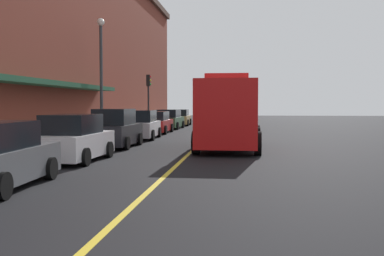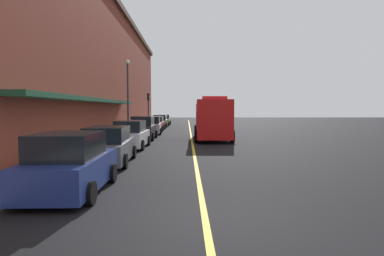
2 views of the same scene
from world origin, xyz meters
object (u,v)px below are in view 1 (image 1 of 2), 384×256
object	(u,v)px
parked_car_2	(74,139)
fire_truck	(230,115)
street_lamp_left	(101,65)
parking_meter_1	(126,120)
parked_car_6	(169,120)
parked_car_7	(179,118)
parked_car_3	(115,130)
parked_car_5	(156,123)
parking_meter_2	(166,114)
traffic_light_near	(149,91)
parked_car_4	(141,125)

from	to	relation	value
parked_car_2	fire_truck	world-z (taller)	fire_truck
fire_truck	street_lamp_left	bearing A→B (deg)	-118.52
fire_truck	parking_meter_1	world-z (taller)	fire_truck
parked_car_6	parked_car_7	size ratio (longest dim) A/B	1.14
parked_car_3	parked_car_5	distance (m)	10.98
parked_car_2	parked_car_7	bearing A→B (deg)	1.31
parking_meter_2	street_lamp_left	xyz separation A→B (m)	(-0.60, -19.23, 3.34)
parking_meter_1	fire_truck	bearing A→B (deg)	-47.73
parked_car_7	traffic_light_near	distance (m)	8.64
parked_car_5	parked_car_7	distance (m)	11.98
parked_car_2	parked_car_5	size ratio (longest dim) A/B	0.91
parked_car_3	street_lamp_left	size ratio (longest dim) A/B	0.62
parking_meter_1	traffic_light_near	xyz separation A→B (m)	(0.06, 7.10, 2.10)
parked_car_3	parked_car_6	bearing A→B (deg)	0.41
parked_car_5	parking_meter_1	world-z (taller)	parked_car_5
parked_car_6	parking_meter_2	world-z (taller)	parked_car_6
parked_car_2	traffic_light_near	size ratio (longest dim) A/B	1.00
parked_car_2	traffic_light_near	bearing A→B (deg)	5.11
fire_truck	parked_car_6	bearing A→B (deg)	-160.59
parked_car_5	parking_meter_2	distance (m)	12.62
parked_car_6	parking_meter_2	xyz separation A→B (m)	(-1.41, 6.55, 0.28)
parked_car_2	parked_car_4	world-z (taller)	parked_car_2
fire_truck	traffic_light_near	distance (m)	16.45
parked_car_7	parking_meter_2	distance (m)	1.57
parked_car_5	fire_truck	bearing A→B (deg)	-152.74
parked_car_2	parking_meter_2	distance (m)	29.20
parking_meter_1	parked_car_6	bearing A→B (deg)	81.36
parked_car_2	parking_meter_1	distance (m)	13.39
parking_meter_2	parked_car_3	bearing A→B (deg)	-86.57
parked_car_5	traffic_light_near	xyz separation A→B (m)	(-1.28, 3.80, 2.41)
parking_meter_1	parking_meter_2	world-z (taller)	same
parked_car_4	parked_car_5	bearing A→B (deg)	-0.55
parked_car_6	traffic_light_near	world-z (taller)	traffic_light_near
street_lamp_left	parked_car_3	bearing A→B (deg)	-64.95
parked_car_7	street_lamp_left	world-z (taller)	street_lamp_left
fire_truck	parking_meter_1	bearing A→B (deg)	-136.55
parked_car_6	parking_meter_1	distance (m)	9.41
fire_truck	street_lamp_left	world-z (taller)	street_lamp_left
fire_truck	traffic_light_near	world-z (taller)	traffic_light_near
parked_car_6	parked_car_2	bearing A→B (deg)	-178.27
parked_car_2	street_lamp_left	bearing A→B (deg)	12.71
parked_car_5	parked_car_7	size ratio (longest dim) A/B	1.12
parked_car_5	fire_truck	xyz separation A→B (m)	(5.67, -11.03, 0.87)
parked_car_3	parking_meter_2	world-z (taller)	parked_car_3
parked_car_3	parking_meter_1	bearing A→B (deg)	10.82
fire_truck	street_lamp_left	distance (m)	9.20
parked_car_5	street_lamp_left	bearing A→B (deg)	163.80
parked_car_2	parking_meter_1	world-z (taller)	parked_car_2
parked_car_4	parking_meter_1	distance (m)	2.62
parking_meter_2	street_lamp_left	size ratio (longest dim) A/B	0.19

